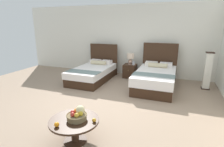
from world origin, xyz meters
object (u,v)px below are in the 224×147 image
table_lamp (130,58)px  loose_apple (94,120)px  bed_near_window (94,72)px  loose_orange (57,125)px  bed_near_corner (156,78)px  coffee_table (74,125)px  vase (133,63)px  fruit_bowl (77,115)px  nightstand (130,71)px  floor_lamp_corner (208,71)px

table_lamp → loose_apple: 4.21m
bed_near_window → table_lamp: bearing=34.9°
bed_near_window → loose_orange: size_ratio=26.72×
bed_near_corner → loose_orange: size_ratio=26.85×
table_lamp → loose_apple: size_ratio=6.32×
bed_near_window → coffee_table: (1.33, -3.40, 0.03)m
vase → fruit_bowl: (0.05, -4.12, -0.08)m
bed_near_corner → vase: bed_near_corner is taller
table_lamp → loose_orange: 4.52m
bed_near_window → coffee_table: bed_near_window is taller
nightstand → vase: vase is taller
table_lamp → loose_orange: size_ratio=5.37×
nightstand → vase: 0.36m
nightstand → fruit_bowl: bearing=-87.3°
bed_near_corner → fruit_bowl: 3.48m
loose_apple → coffee_table: bearing=-171.5°
table_lamp → fruit_bowl: 4.20m
loose_orange → bed_near_window: bearing=107.9°
bed_near_window → loose_apple: 3.75m
bed_near_window → loose_orange: (1.19, -3.69, 0.17)m
bed_near_window → fruit_bowl: size_ratio=6.08×
vase → nightstand: bearing=164.5°
bed_near_corner → table_lamp: size_ratio=5.00×
bed_near_corner → coffee_table: (-0.93, -3.40, -0.00)m
coffee_table → fruit_bowl: 0.19m
vase → loose_apple: (0.36, -4.11, -0.13)m
fruit_bowl → loose_apple: fruit_bowl is taller
bed_near_window → floor_lamp_corner: (3.80, 0.42, 0.30)m
bed_near_corner → loose_orange: 3.84m
bed_near_corner → bed_near_window: bearing=179.9°
nightstand → fruit_bowl: (0.20, -4.16, 0.25)m
loose_apple → bed_near_corner: bearing=80.2°
table_lamp → loose_orange: bearing=-89.8°
bed_near_corner → vase: bearing=140.9°
vase → floor_lamp_corner: floor_lamp_corner is taller
vase → coffee_table: vase is taller
vase → loose_orange: vase is taller
loose_orange → vase: bearing=88.3°
table_lamp → loose_orange: table_lamp is taller
bed_near_window → coffee_table: bearing=-68.7°
table_lamp → floor_lamp_corner: bearing=-8.7°
loose_apple → floor_lamp_corner: (2.12, 3.76, 0.14)m
bed_near_window → table_lamp: size_ratio=4.98×
bed_near_corner → nightstand: bed_near_corner is taller
bed_near_corner → vase: 1.24m
nightstand → floor_lamp_corner: 2.67m
bed_near_window → vase: (1.32, 0.76, 0.30)m
vase → bed_near_corner: bearing=-39.1°
table_lamp → fruit_bowl: size_ratio=1.22×
loose_apple → loose_orange: loose_orange is taller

